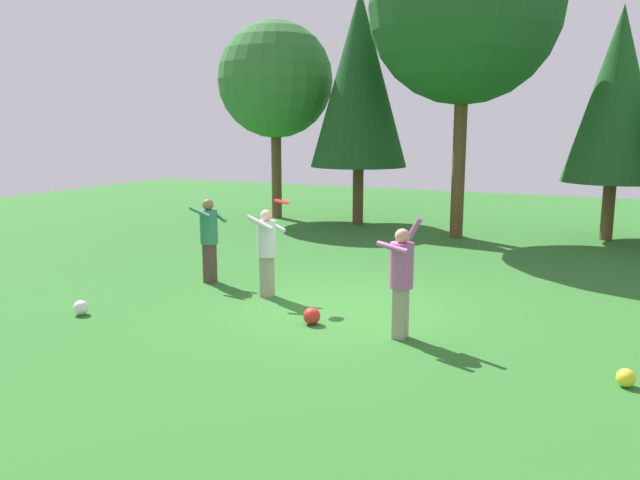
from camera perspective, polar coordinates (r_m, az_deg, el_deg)
name	(u,v)px	position (r m, az deg, el deg)	size (l,w,h in m)	color
ground_plane	(346,308)	(10.60, 2.41, -6.24)	(40.00, 40.00, 0.00)	#2D6B28
person_thrower	(401,274)	(8.98, 7.45, -3.07)	(0.62, 0.63, 1.77)	gray
person_catcher	(209,233)	(12.32, -10.11, 0.61)	(0.66, 0.60, 1.65)	#4C382D
person_bystander	(267,246)	(11.15, -4.90, -0.52)	(0.58, 0.52, 1.58)	gray
frisbee	(282,202)	(10.84, -3.52, 3.52)	(0.34, 0.34, 0.08)	red
ball_red	(312,316)	(9.72, -0.75, -6.96)	(0.27, 0.27, 0.27)	red
ball_white	(81,308)	(10.92, -21.00, -5.79)	(0.24, 0.24, 0.24)	white
ball_yellow	(626,378)	(8.33, 26.15, -11.22)	(0.22, 0.22, 0.22)	yellow
tree_right	(617,96)	(18.35, 25.52, 11.80)	(2.55, 2.55, 6.10)	brown
tree_far_left	(275,80)	(20.92, -4.10, 14.34)	(3.73, 3.73, 6.38)	brown
tree_center	(465,7)	(17.69, 13.10, 20.04)	(5.05, 5.05, 8.63)	brown
tree_left	(359,80)	(19.46, 3.61, 14.37)	(2.95, 2.95, 7.05)	brown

